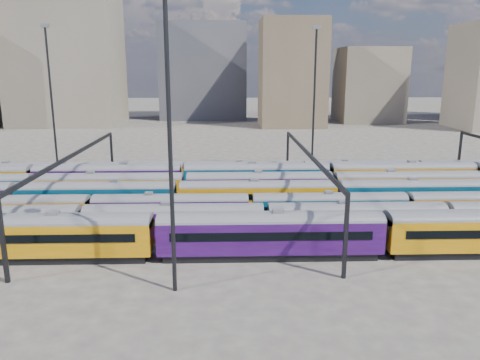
{
  "coord_description": "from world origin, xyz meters",
  "views": [
    {
      "loc": [
        -0.54,
        -58.82,
        18.45
      ],
      "look_at": [
        1.39,
        5.94,
        3.0
      ],
      "focal_mm": 35.0,
      "sensor_mm": 36.0,
      "label": 1
    }
  ],
  "objects_px": {
    "rake_1": "(174,218)",
    "rake_0": "(155,230)",
    "mast_2": "(169,127)",
    "rake_2": "(250,206)"
  },
  "relations": [
    {
      "from": "rake_0",
      "to": "rake_1",
      "type": "relative_size",
      "value": 0.98
    },
    {
      "from": "rake_2",
      "to": "mast_2",
      "type": "bearing_deg",
      "value": -113.32
    },
    {
      "from": "rake_0",
      "to": "rake_1",
      "type": "xyz_separation_m",
      "value": [
        1.39,
        5.0,
        -0.37
      ]
    },
    {
      "from": "rake_0",
      "to": "rake_1",
      "type": "bearing_deg",
      "value": 74.5
    },
    {
      "from": "rake_1",
      "to": "mast_2",
      "type": "xyz_separation_m",
      "value": [
        1.25,
        -12.0,
        11.4
      ]
    },
    {
      "from": "rake_1",
      "to": "rake_0",
      "type": "bearing_deg",
      "value": -105.5
    },
    {
      "from": "rake_0",
      "to": "rake_1",
      "type": "height_order",
      "value": "rake_0"
    },
    {
      "from": "rake_1",
      "to": "mast_2",
      "type": "relative_size",
      "value": 5.45
    },
    {
      "from": "rake_0",
      "to": "rake_2",
      "type": "distance_m",
      "value": 14.13
    },
    {
      "from": "rake_1",
      "to": "mast_2",
      "type": "bearing_deg",
      "value": -84.05
    }
  ]
}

